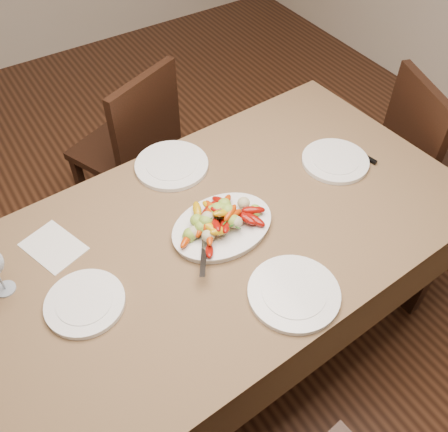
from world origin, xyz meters
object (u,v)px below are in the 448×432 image
Objects in this scene: chair_right at (436,164)px; plate_left at (85,303)px; plate_far at (172,165)px; serving_platter at (222,228)px; plate_near at (294,293)px; plate_right at (335,161)px; chair_far at (123,148)px; dining_table at (224,288)px.

chair_right reaches higher than plate_left.
serving_platter is at bearing -91.39° from plate_far.
plate_far and plate_near have the same top height.
plate_left is at bearing -175.50° from plate_right.
serving_platter is 0.53m from plate_left.
chair_right is 1.33m from plate_far.
serving_platter is at bearing 3.27° from plate_left.
chair_far and chair_right have the same top height.
dining_table is 6.20× the size of plate_near.
chair_far reaches higher than dining_table.
plate_right is at bearing 100.35° from chair_far.
plate_near is (0.04, -0.36, -0.00)m from serving_platter.
plate_far is at bearing 67.77° from chair_far.
chair_far is 2.58× the size of serving_platter.
plate_near is (-1.20, -0.36, 0.29)m from chair_right.
plate_left and plate_far have the same top height.
plate_left is at bearing -176.24° from dining_table.
dining_table is at bearing 3.76° from plate_left.
plate_left and plate_near have the same top height.
plate_far is at bearing 92.58° from plate_near.
chair_right is 3.52× the size of plate_right.
plate_far reaches higher than dining_table.
dining_table is 0.39m from serving_platter.
chair_far reaches higher than serving_platter.
plate_far is (0.00, -0.55, 0.29)m from chair_far.
serving_platter is at bearing -174.38° from plate_right.
plate_right and plate_far have the same top height.
chair_far is 1.15m from plate_left.
chair_right is (1.23, -0.00, 0.10)m from dining_table.
chair_right is at bearing -17.62° from plate_far.
serving_platter is at bearing -153.51° from dining_table.
plate_near is (-0.54, -0.41, 0.00)m from plate_right.
plate_far is (0.54, 0.42, 0.00)m from plate_left.
plate_far is (0.01, 0.39, -0.00)m from serving_platter.
plate_near is at bearing 125.32° from chair_right.
serving_platter is 1.25× the size of plate_far.
dining_table is 1.24m from chair_right.
chair_far is 3.22× the size of plate_far.
plate_far is at bearing 88.61° from serving_platter.
chair_far is at bearing 90.37° from dining_table.
dining_table is 0.69m from plate_right.
chair_right is (1.24, -0.94, 0.00)m from chair_far.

